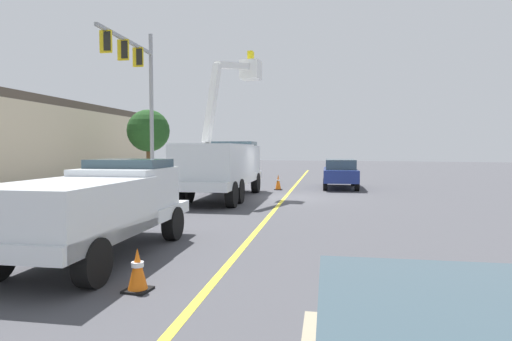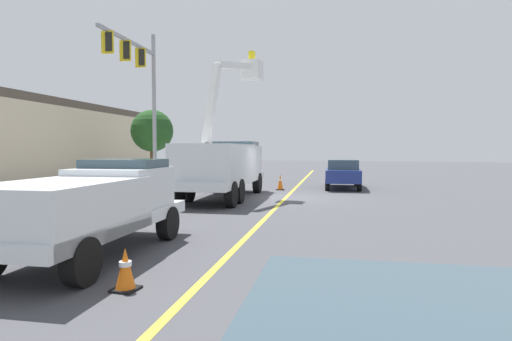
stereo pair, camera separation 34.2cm
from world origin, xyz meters
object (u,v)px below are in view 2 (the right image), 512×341
object	(u,v)px
utility_bucket_truck	(224,164)
traffic_signal_mast	(140,80)
passing_minivan	(343,172)
traffic_cone_mid_front	(280,182)
service_pickup_truck	(92,205)
traffic_cone_leading	(125,269)

from	to	relation	value
utility_bucket_truck	traffic_signal_mast	distance (m)	6.92
passing_minivan	traffic_cone_mid_front	distance (m)	3.93
passing_minivan	traffic_signal_mast	xyz separation A→B (m)	(-5.47, 10.03, 4.99)
utility_bucket_truck	passing_minivan	bearing A→B (deg)	-35.45
service_pickup_truck	traffic_cone_mid_front	world-z (taller)	service_pickup_truck
traffic_cone_mid_front	traffic_signal_mast	xyz separation A→B (m)	(-3.30, 6.80, 5.53)
service_pickup_truck	traffic_signal_mast	distance (m)	14.43
service_pickup_truck	traffic_cone_leading	world-z (taller)	service_pickup_truck
service_pickup_truck	traffic_signal_mast	xyz separation A→B (m)	(11.93, 6.51, 4.85)
utility_bucket_truck	service_pickup_truck	distance (m)	10.76
traffic_cone_mid_front	service_pickup_truck	bearing A→B (deg)	178.89
traffic_cone_mid_front	traffic_signal_mast	world-z (taller)	traffic_signal_mast
service_pickup_truck	traffic_cone_mid_front	size ratio (longest dim) A/B	6.56
utility_bucket_truck	passing_minivan	size ratio (longest dim) A/B	1.69
traffic_cone_leading	traffic_signal_mast	size ratio (longest dim) A/B	0.08
utility_bucket_truck	traffic_cone_leading	world-z (taller)	utility_bucket_truck
service_pickup_truck	traffic_signal_mast	world-z (taller)	traffic_signal_mast
traffic_cone_mid_front	traffic_signal_mast	size ratio (longest dim) A/B	0.10
service_pickup_truck	traffic_cone_mid_front	bearing A→B (deg)	-1.11
passing_minivan	traffic_cone_mid_front	world-z (taller)	passing_minivan
traffic_cone_leading	traffic_cone_mid_front	distance (m)	16.95
service_pickup_truck	passing_minivan	bearing A→B (deg)	-11.45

